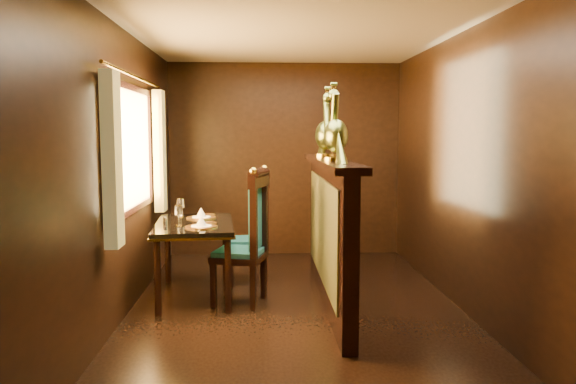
# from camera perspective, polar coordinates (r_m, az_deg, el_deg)

# --- Properties ---
(ground) EXTENTS (5.00, 5.00, 0.00)m
(ground) POSITION_cam_1_polar(r_m,az_deg,el_deg) (5.11, 0.86, -12.20)
(ground) COLOR black
(ground) RESTS_ON ground
(room_shell) EXTENTS (3.04, 5.04, 2.52)m
(room_shell) POSITION_cam_1_polar(r_m,az_deg,el_deg) (4.86, -0.13, 5.84)
(room_shell) COLOR black
(room_shell) RESTS_ON ground
(partition) EXTENTS (0.26, 2.70, 1.36)m
(partition) POSITION_cam_1_polar(r_m,az_deg,el_deg) (5.25, 4.17, -3.68)
(partition) COLOR black
(partition) RESTS_ON ground
(dining_table) EXTENTS (0.85, 1.30, 0.93)m
(dining_table) POSITION_cam_1_polar(r_m,az_deg,el_deg) (5.53, -9.50, -3.79)
(dining_table) COLOR black
(dining_table) RESTS_ON ground
(chair_left) EXTENTS (0.57, 0.59, 1.29)m
(chair_left) POSITION_cam_1_polar(r_m,az_deg,el_deg) (5.24, -3.76, -4.13)
(chair_left) COLOR black
(chair_left) RESTS_ON ground
(chair_right) EXTENTS (0.48, 0.50, 1.22)m
(chair_right) POSITION_cam_1_polar(r_m,az_deg,el_deg) (5.98, -3.14, -3.24)
(chair_right) COLOR black
(chair_right) RESTS_ON ground
(peacock_left) EXTENTS (0.21, 0.57, 0.67)m
(peacock_left) POSITION_cam_1_polar(r_m,az_deg,el_deg) (4.77, 4.91, 7.20)
(peacock_left) COLOR #184A30
(peacock_left) RESTS_ON partition
(peacock_right) EXTENTS (0.21, 0.57, 0.68)m
(peacock_right) POSITION_cam_1_polar(r_m,az_deg,el_deg) (5.55, 3.84, 7.05)
(peacock_right) COLOR #184A30
(peacock_right) RESTS_ON partition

